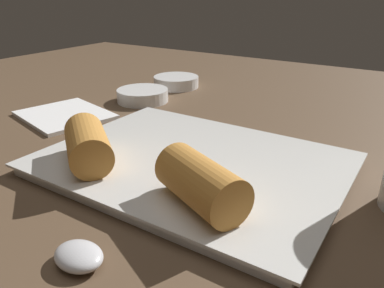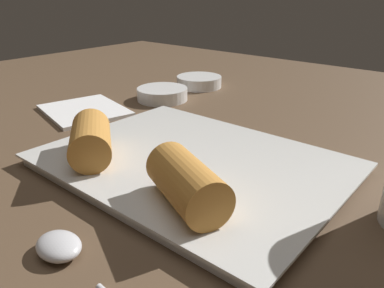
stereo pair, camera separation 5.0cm
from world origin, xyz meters
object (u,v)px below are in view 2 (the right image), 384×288
(dipping_bowl_near, at_px, (162,93))
(napkin, at_px, (84,110))
(spoon, at_px, (68,255))
(serving_plate, at_px, (192,164))
(dipping_bowl_far, at_px, (199,81))

(dipping_bowl_near, bearing_deg, napkin, -109.76)
(dipping_bowl_near, xyz_separation_m, spoon, (0.26, -0.38, -0.01))
(serving_plate, xyz_separation_m, dipping_bowl_far, (-0.24, 0.31, 0.01))
(dipping_bowl_near, bearing_deg, spoon, -55.07)
(serving_plate, height_order, dipping_bowl_far, dipping_bowl_far)
(dipping_bowl_far, height_order, spoon, dipping_bowl_far)
(dipping_bowl_far, xyz_separation_m, spoon, (0.27, -0.50, -0.01))
(dipping_bowl_near, bearing_deg, dipping_bowl_far, 94.02)
(serving_plate, height_order, dipping_bowl_near, dipping_bowl_near)
(serving_plate, xyz_separation_m, dipping_bowl_near, (-0.23, 0.19, 0.01))
(napkin, bearing_deg, serving_plate, -9.57)
(serving_plate, bearing_deg, spoon, -81.18)
(serving_plate, height_order, napkin, serving_plate)
(serving_plate, distance_m, dipping_bowl_near, 0.30)
(dipping_bowl_near, xyz_separation_m, dipping_bowl_far, (-0.01, 0.12, 0.00))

